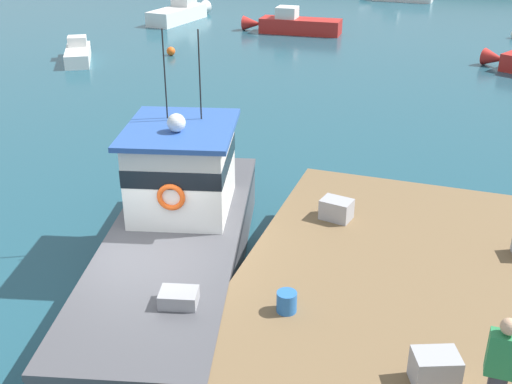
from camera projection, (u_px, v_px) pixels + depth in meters
name	position (u px, v px, depth m)	size (l,w,h in m)	color
ground_plane	(157.00, 299.00, 12.21)	(200.00, 200.00, 0.00)	#1E4C5B
dock	(414.00, 300.00, 10.33)	(6.00, 9.00, 1.20)	#4C3D2D
main_fishing_boat	(179.00, 231.00, 12.60)	(4.46, 9.94, 4.80)	#4C4C51
crate_single_far	(336.00, 209.00, 12.59)	(0.60, 0.44, 0.41)	#9E9EA3
crate_single_by_cleat	(435.00, 369.00, 8.29)	(0.60, 0.44, 0.47)	#9E9EA3
bait_bucket	(287.00, 302.00, 9.78)	(0.32, 0.32, 0.34)	#2866B2
deckhand_by_the_boat	(499.00, 373.00, 7.31)	(0.36, 0.22, 1.63)	#383842
moored_boat_mid_harbor	(181.00, 12.00, 39.34)	(2.06, 6.06, 1.52)	white
moored_boat_far_right	(78.00, 52.00, 29.89)	(2.91, 4.06, 1.08)	white
moored_boat_off_the_point	(293.00, 24.00, 35.80)	(5.74, 1.63, 1.45)	red
mooring_buoy_inshore	(171.00, 51.00, 30.84)	(0.43, 0.43, 0.43)	#EA5B19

